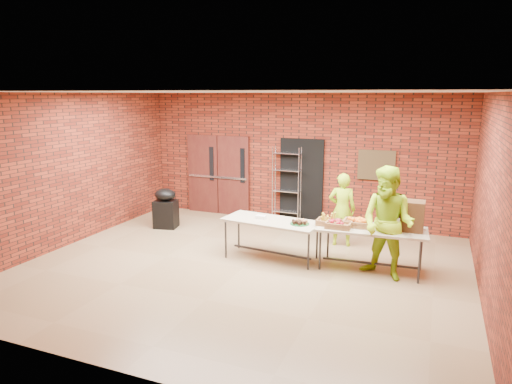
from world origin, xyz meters
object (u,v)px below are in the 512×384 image
volunteer_woman (342,210)px  coffee_dispenser (412,216)px  volunteer_man (388,223)px  wire_rack (287,185)px  table_right (371,232)px  covered_grill (166,208)px  table_left (271,223)px

volunteer_woman → coffee_dispenser: bearing=134.9°
volunteer_man → wire_rack: bearing=155.4°
volunteer_man → table_right: bearing=160.3°
table_right → covered_grill: covered_grill is taller
table_left → volunteer_man: (2.19, -0.16, 0.28)m
wire_rack → table_right: wire_rack is taller
covered_grill → table_right: bearing=-22.9°
table_right → covered_grill: size_ratio=2.08×
table_left → volunteer_man: bearing=2.7°
coffee_dispenser → volunteer_woman: (-1.45, 1.08, -0.28)m
table_right → coffee_dispenser: (0.67, 0.12, 0.33)m
wire_rack → table_right: size_ratio=0.96×
volunteer_man → coffee_dispenser: bearing=66.3°
table_right → volunteer_man: 0.47m
table_left → volunteer_woman: size_ratio=1.25×
wire_rack → volunteer_man: 3.90m
coffee_dispenser → volunteer_man: bearing=-134.4°
table_left → table_right: 1.89m
table_right → coffee_dispenser: 0.76m
wire_rack → coffee_dispenser: wire_rack is taller
wire_rack → table_left: (0.55, -2.62, -0.24)m
table_right → coffee_dispenser: coffee_dispenser is taller
table_left → volunteer_man: size_ratio=0.99×
wire_rack → covered_grill: wire_rack is taller
volunteer_man → table_left: bearing=-163.3°
covered_grill → volunteer_man: (5.27, -1.20, 0.51)m
covered_grill → volunteer_woman: bearing=-8.6°
table_left → table_right: size_ratio=0.99×
coffee_dispenser → volunteer_man: (-0.37, -0.38, -0.08)m
table_right → wire_rack: bearing=130.1°
wire_rack → volunteer_woman: (1.66, -1.32, -0.17)m
volunteer_man → covered_grill: bearing=-172.1°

